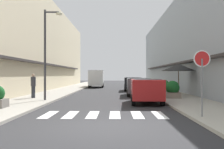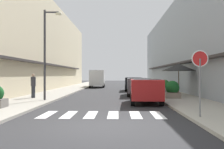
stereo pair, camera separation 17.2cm
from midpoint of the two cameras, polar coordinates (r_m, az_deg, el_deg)
name	(u,v)px [view 2 (the right image)]	position (r m, az deg, el deg)	size (l,w,h in m)	color
ground_plane	(112,91)	(28.77, 0.08, -3.53)	(109.79, 109.79, 0.00)	#2B2B2D
sidewalk_left	(65,90)	(29.30, -9.75, -3.35)	(3.20, 69.87, 0.12)	#9E998E
sidewalk_right	(158,90)	(29.10, 9.98, -3.37)	(3.20, 69.87, 0.12)	#ADA899
building_row_left	(32,46)	(31.90, -16.51, 5.91)	(5.50, 46.92, 10.12)	beige
building_row_right	(193,48)	(31.53, 16.97, 5.45)	(5.50, 46.92, 9.55)	#939EA8
crosswalk	(102,115)	(11.61, -1.69, -8.56)	(5.20, 2.20, 0.01)	silver
parked_car_near	(146,88)	(16.24, 7.47, -2.90)	(1.94, 4.24, 1.47)	maroon
parked_car_mid	(138,85)	(22.30, 5.77, -2.14)	(1.92, 4.54, 1.47)	#4C5156
parked_car_far	(133,82)	(29.14, 4.71, -1.67)	(1.92, 4.52, 1.47)	black
delivery_van	(97,77)	(37.60, -2.99, -0.59)	(2.10, 5.44, 2.37)	silver
round_street_sign	(200,66)	(10.81, 18.66, 1.78)	(0.65, 0.07, 2.54)	slate
street_lamp	(47,45)	(17.65, -13.31, 6.06)	(1.19, 0.28, 5.76)	#38383D
cafe_umbrella	(179,67)	(21.57, 14.23, 1.47)	(2.68, 2.68, 2.47)	#262626
planter_midblock	(172,90)	(19.06, 13.00, -3.23)	(1.02, 1.02, 1.20)	gray
planter_far	(165,86)	(25.96, 11.40, -2.49)	(0.98, 0.98, 1.15)	slate
pedestrian_walking_near	(33,85)	(19.53, -16.18, -2.18)	(0.34, 0.34, 1.68)	#282B33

